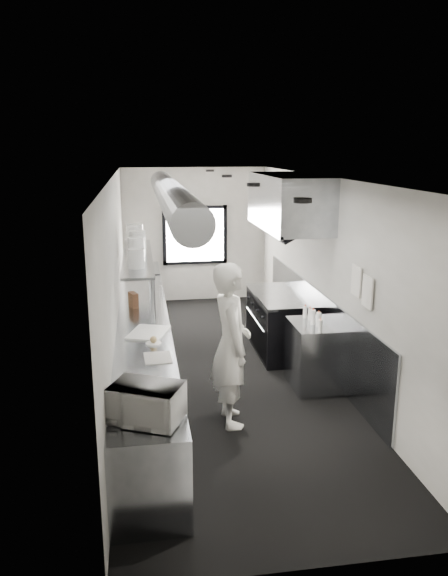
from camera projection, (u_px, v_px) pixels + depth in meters
name	position (u px, v px, depth m)	size (l,w,h in m)	color
floor	(224.00, 371.00, 8.14)	(3.00, 8.00, 0.01)	black
ceiling	(224.00, 178.00, 7.44)	(3.00, 8.00, 0.01)	white
wall_back	(195.00, 235.00, 11.62)	(3.00, 0.02, 2.80)	beige
wall_front	(309.00, 406.00, 3.96)	(3.00, 0.02, 2.80)	beige
wall_left	(116.00, 282.00, 7.57)	(0.02, 8.00, 2.80)	beige
wall_right	(326.00, 275.00, 8.01)	(0.02, 8.00, 2.80)	beige
wall_cladding	(316.00, 324.00, 8.51)	(0.03, 5.50, 1.10)	gray
hvac_duct	(171.00, 195.00, 7.79)	(0.40, 0.40, 6.40)	gray
service_window	(195.00, 235.00, 11.59)	(1.36, 0.05, 1.25)	white
exhaust_hood	(288.00, 202.00, 8.38)	(0.81, 2.20, 0.88)	gray
prep_counter	(145.00, 359.00, 7.38)	(0.70, 6.00, 0.90)	gray
pass_shelf	(138.00, 258.00, 8.54)	(0.45, 3.00, 0.68)	gray
range	(281.00, 323.00, 8.85)	(0.88, 1.60, 0.94)	black
bottle_station	(315.00, 355.00, 7.53)	(0.65, 0.80, 0.90)	gray
far_work_table	(142.00, 290.00, 10.92)	(0.70, 1.20, 0.90)	gray
notice_sheet_a	(356.00, 281.00, 6.81)	(0.02, 0.28, 0.38)	white
notice_sheet_b	(367.00, 292.00, 6.49)	(0.02, 0.28, 0.38)	white
line_cook	(231.00, 345.00, 6.41)	(0.71, 0.47, 1.95)	silver
microwave	(146.00, 403.00, 4.75)	(0.55, 0.42, 0.33)	silver
deli_tub_a	(129.00, 388.00, 5.31)	(0.15, 0.15, 0.11)	#9FAA9D
deli_tub_b	(130.00, 381.00, 5.48)	(0.14, 0.14, 0.10)	#9FAA9D
newspaper	(158.00, 358.00, 6.20)	(0.30, 0.38, 0.01)	white
small_plate	(154.00, 343.00, 6.65)	(0.19, 0.19, 0.02)	white
pastry	(153.00, 339.00, 6.63)	(0.08, 0.08, 0.08)	tan
cutting_board	(148.00, 332.00, 7.03)	(0.43, 0.58, 0.02)	silver
knife_block	(133.00, 300.00, 8.15)	(0.09, 0.20, 0.22)	brown
plate_stack_a	(136.00, 258.00, 7.64)	(0.23, 0.23, 0.27)	white
plate_stack_b	(136.00, 248.00, 8.32)	(0.24, 0.24, 0.31)	white
plate_stack_c	(138.00, 243.00, 8.59)	(0.26, 0.26, 0.37)	white
plate_stack_d	(135.00, 237.00, 9.05)	(0.27, 0.27, 0.41)	white
squeeze_bottle_a	(320.00, 326.00, 7.06)	(0.05, 0.05, 0.16)	silver
squeeze_bottle_b	(318.00, 320.00, 7.26)	(0.06, 0.06, 0.19)	silver
squeeze_bottle_c	(313.00, 317.00, 7.36)	(0.07, 0.07, 0.20)	silver
squeeze_bottle_d	(310.00, 314.00, 7.55)	(0.06, 0.06, 0.17)	silver
squeeze_bottle_e	(305.00, 312.00, 7.64)	(0.06, 0.06, 0.17)	silver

